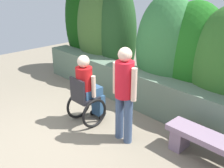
{
  "coord_description": "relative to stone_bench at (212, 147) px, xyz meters",
  "views": [
    {
      "loc": [
        3.29,
        -1.89,
        2.56
      ],
      "look_at": [
        0.26,
        0.99,
        0.85
      ],
      "focal_mm": 41.41,
      "sensor_mm": 36.0,
      "label": 1
    }
  ],
  "objects": [
    {
      "name": "stone_retaining_wall",
      "position": [
        -2.02,
        0.68,
        0.09
      ],
      "size": [
        6.03,
        0.49,
        0.77
      ],
      "primitive_type": "cube",
      "color": "#59705C",
      "rests_on": "ground"
    },
    {
      "name": "ground_plane",
      "position": [
        -2.02,
        -1.32,
        -0.29
      ],
      "size": [
        12.08,
        12.08,
        0.0
      ],
      "primitive_type": "plane",
      "color": "gray"
    },
    {
      "name": "stone_bench",
      "position": [
        0.0,
        0.0,
        0.0
      ],
      "size": [
        1.41,
        0.38,
        0.44
      ],
      "rotation": [
        0.0,
        0.0,
        0.08
      ],
      "color": "gray",
      "rests_on": "ground"
    },
    {
      "name": "hedge_backdrop",
      "position": [
        -2.17,
        1.3,
        0.94
      ],
      "size": [
        6.6,
        1.15,
        2.85
      ],
      "color": "#103E0D",
      "rests_on": "ground"
    },
    {
      "name": "person_standing_companion",
      "position": [
        -1.31,
        -0.49,
        0.64
      ],
      "size": [
        0.49,
        0.3,
        1.61
      ],
      "rotation": [
        0.0,
        0.0,
        -0.03
      ],
      "color": "#3C4F6F",
      "rests_on": "ground"
    },
    {
      "name": "person_in_wheelchair",
      "position": [
        -2.2,
        -0.55,
        0.33
      ],
      "size": [
        0.53,
        0.66,
        1.33
      ],
      "rotation": [
        0.0,
        0.0,
        0.11
      ],
      "color": "black",
      "rests_on": "ground"
    }
  ]
}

